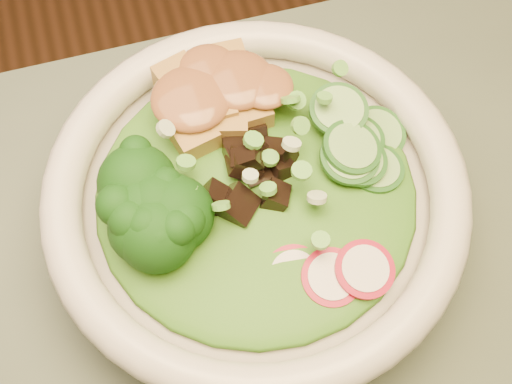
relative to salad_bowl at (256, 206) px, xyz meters
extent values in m
cylinder|color=black|center=(0.41, 0.16, -0.43)|extent=(0.06, 0.06, 0.72)
cylinder|color=beige|center=(0.00, 0.00, -0.01)|extent=(0.27, 0.27, 0.06)
torus|color=beige|center=(0.00, 0.00, 0.02)|extent=(0.31, 0.31, 0.03)
ellipsoid|color=#1D5511|center=(0.00, 0.00, 0.02)|extent=(0.23, 0.23, 0.03)
ellipsoid|color=brown|center=(-0.01, 0.07, 0.05)|extent=(0.08, 0.06, 0.02)
camera|label=1|loc=(-0.07, -0.23, 0.47)|focal=50.00mm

